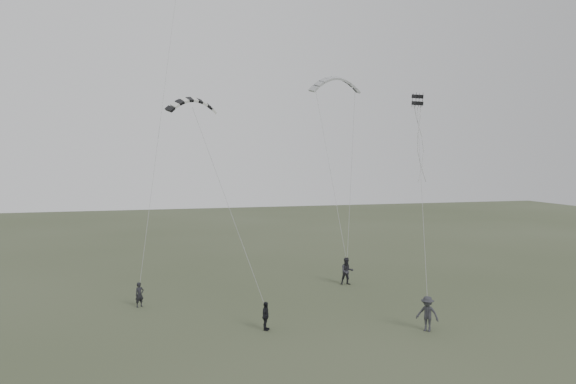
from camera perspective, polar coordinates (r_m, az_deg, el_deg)
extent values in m
plane|color=#3B442B|center=(31.61, 1.25, -13.11)|extent=(140.00, 140.00, 0.00)
imported|color=black|center=(35.64, -14.85, -10.05)|extent=(0.65, 0.57, 1.50)
imported|color=#26252B|center=(40.43, 6.01, -8.01)|extent=(1.02, 0.84, 1.93)
imported|color=black|center=(30.10, -2.29, -12.48)|extent=(0.75, 0.95, 1.51)
imported|color=#2B2B30|center=(30.76, 13.98, -11.91)|extent=(1.32, 1.33, 1.84)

